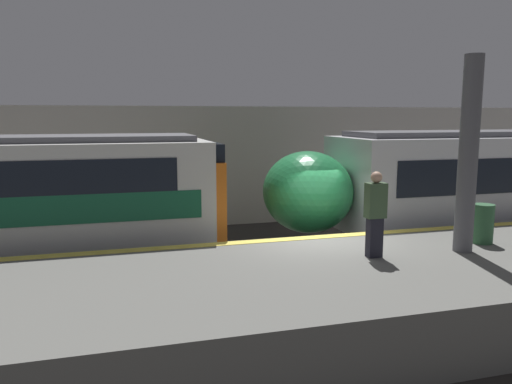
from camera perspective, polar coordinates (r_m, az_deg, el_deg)
ground_plane at (r=11.88m, az=6.77°, el=-10.28°), size 120.00×120.00×0.00m
platform at (r=9.72m, az=12.20°, el=-11.27°), size 40.00×4.65×1.14m
station_rear_barrier at (r=17.77m, az=-1.53°, el=3.00°), size 50.00×0.15×4.19m
support_pillar_near at (r=10.73m, az=23.09°, el=3.88°), size 0.38×0.38×3.90m
person_waiting at (r=9.87m, az=13.47°, el=-2.27°), size 0.38×0.24×1.68m
trash_bin at (r=11.80m, az=24.51°, el=-3.32°), size 0.44×0.44×0.85m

